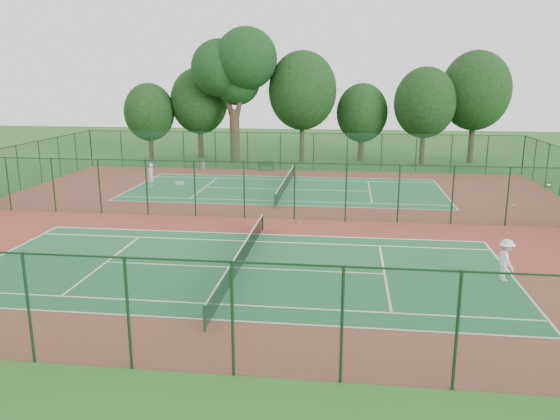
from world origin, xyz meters
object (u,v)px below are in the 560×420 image
at_px(trash_bin, 203,165).
at_px(player_far, 151,175).
at_px(big_tree, 235,68).
at_px(kit_bag, 180,183).
at_px(bench, 266,166).
at_px(player_near, 506,260).

bearing_deg(trash_bin, player_far, -102.83).
bearing_deg(big_tree, trash_bin, -113.18).
bearing_deg(big_tree, player_far, -106.85).
height_order(kit_bag, big_tree, big_tree).
height_order(bench, kit_bag, bench).
height_order(player_near, trash_bin, player_near).
bearing_deg(bench, kit_bag, -125.85).
xyz_separation_m(trash_bin, kit_bag, (0.02, -7.30, -0.27)).
height_order(player_near, kit_bag, player_near).
xyz_separation_m(player_far, kit_bag, (1.94, 1.15, -0.81)).
relative_size(kit_bag, big_tree, 0.05).
bearing_deg(big_tree, bench, -53.22).
distance_m(kit_bag, big_tree, 15.57).
height_order(player_near, bench, player_near).
distance_m(player_near, trash_bin, 33.16).
bearing_deg(trash_bin, kit_bag, -89.86).
relative_size(player_far, big_tree, 0.14).
distance_m(player_far, big_tree, 16.44).
bearing_deg(big_tree, player_near, -60.24).
distance_m(bench, big_tree, 10.89).
xyz_separation_m(trash_bin, bench, (5.95, -0.00, 0.08)).
height_order(player_far, trash_bin, player_far).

